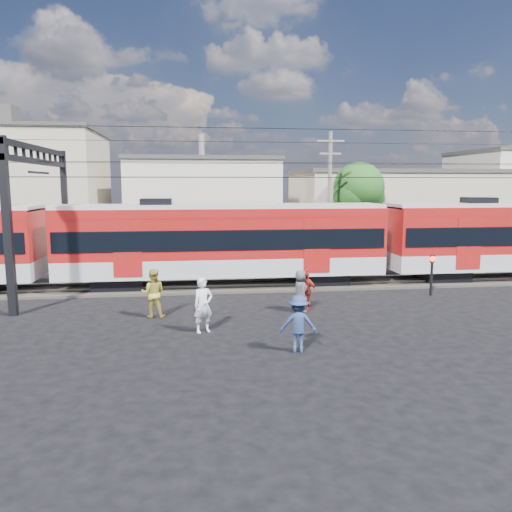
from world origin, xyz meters
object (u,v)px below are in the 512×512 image
object	(u,v)px
pedestrian_c	(298,324)
crossing_signal	(432,268)
commuter_train	(227,240)
pedestrian_a	(203,305)

from	to	relation	value
pedestrian_c	crossing_signal	size ratio (longest dim) A/B	0.94
commuter_train	crossing_signal	world-z (taller)	commuter_train
commuter_train	pedestrian_a	bearing A→B (deg)	-100.03
commuter_train	pedestrian_a	xyz separation A→B (m)	(-1.36, -7.69, -1.43)
commuter_train	crossing_signal	distance (m)	9.92
commuter_train	pedestrian_a	distance (m)	7.94
commuter_train	pedestrian_a	size ratio (longest dim) A/B	25.84
commuter_train	pedestrian_c	world-z (taller)	commuter_train
pedestrian_c	crossing_signal	xyz separation A→B (m)	(7.83, 6.97, 0.42)
commuter_train	pedestrian_c	distance (m)	10.37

